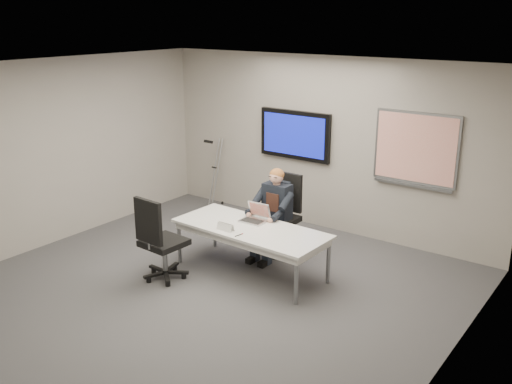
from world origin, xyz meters
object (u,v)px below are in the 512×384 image
Objects in this scene: conference_table at (251,232)px; laptop at (256,216)px; office_chair_far at (280,228)px; office_chair_near at (162,254)px; seated_person at (270,223)px.

laptop reaches higher than conference_table.
office_chair_far is at bearing 86.46° from laptop.
seated_person reaches higher than office_chair_near.
conference_table is 0.59m from seated_person.
office_chair_near reaches higher than conference_table.
conference_table is at bearing -85.12° from office_chair_far.
conference_table is 1.86× the size of office_chair_near.
office_chair_near is at bearing -124.35° from laptop.
office_chair_far is 0.30m from seated_person.
office_chair_far is at bearing 89.94° from seated_person.
seated_person is at bearing -113.82° from office_chair_near.
office_chair_far reaches higher than conference_table.
office_chair_far reaches higher than laptop.
office_chair_far is 3.33× the size of laptop.
seated_person is (0.00, -0.26, 0.16)m from office_chair_far.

